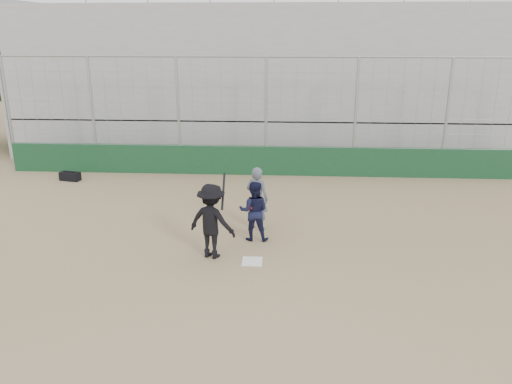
# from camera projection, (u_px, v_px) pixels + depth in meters

# --- Properties ---
(ground) EXTENTS (90.00, 90.00, 0.00)m
(ground) POSITION_uv_depth(u_px,v_px,m) (252.00, 262.00, 10.86)
(ground) COLOR brown
(ground) RESTS_ON ground
(home_plate) EXTENTS (0.44, 0.44, 0.02)m
(home_plate) POSITION_uv_depth(u_px,v_px,m) (252.00, 261.00, 10.85)
(home_plate) COLOR white
(home_plate) RESTS_ON ground
(backstop) EXTENTS (18.10, 0.25, 4.04)m
(backstop) POSITION_uv_depth(u_px,v_px,m) (266.00, 148.00, 17.21)
(backstop) COLOR #10331B
(backstop) RESTS_ON ground
(bleachers) EXTENTS (20.25, 6.70, 6.98)m
(bleachers) POSITION_uv_depth(u_px,v_px,m) (271.00, 77.00, 21.31)
(bleachers) COLOR gray
(bleachers) RESTS_ON ground
(tree_left) EXTENTS (4.48, 4.48, 7.00)m
(tree_left) POSITION_uv_depth(u_px,v_px,m) (5.00, 41.00, 20.59)
(tree_left) COLOR #332112
(tree_left) RESTS_ON ground
(batter_at_plate) EXTENTS (1.23, 0.96, 1.84)m
(batter_at_plate) POSITION_uv_depth(u_px,v_px,m) (212.00, 221.00, 10.87)
(batter_at_plate) COLOR black
(batter_at_plate) RESTS_ON ground
(catcher_crouched) EXTENTS (0.74, 0.59, 1.01)m
(catcher_crouched) POSITION_uv_depth(u_px,v_px,m) (254.00, 220.00, 11.84)
(catcher_crouched) COLOR black
(catcher_crouched) RESTS_ON ground
(umpire) EXTENTS (0.70, 0.59, 1.46)m
(umpire) POSITION_uv_depth(u_px,v_px,m) (257.00, 202.00, 12.46)
(umpire) COLOR #4B535F
(umpire) RESTS_ON ground
(equipment_bag) EXTENTS (0.72, 0.42, 0.33)m
(equipment_bag) POSITION_uv_depth(u_px,v_px,m) (70.00, 176.00, 16.74)
(equipment_bag) COLOR black
(equipment_bag) RESTS_ON ground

